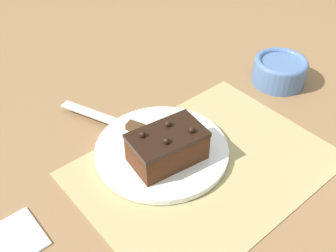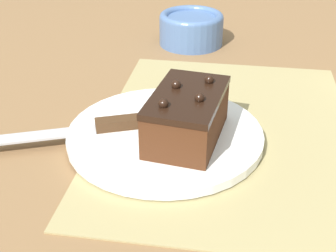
{
  "view_description": "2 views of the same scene",
  "coord_description": "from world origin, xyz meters",
  "px_view_note": "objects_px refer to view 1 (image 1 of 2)",
  "views": [
    {
      "loc": [
        -0.38,
        -0.34,
        0.53
      ],
      "look_at": [
        -0.0,
        0.1,
        0.03
      ],
      "focal_mm": 42.0,
      "sensor_mm": 36.0,
      "label": 1
    },
    {
      "loc": [
        -0.56,
        -0.01,
        0.33
      ],
      "look_at": [
        -0.05,
        0.07,
        0.03
      ],
      "focal_mm": 50.0,
      "sensor_mm": 36.0,
      "label": 2
    }
  ],
  "objects_px": {
    "serving_knife": "(127,125)",
    "small_bowl": "(280,70)",
    "chocolate_cake": "(167,146)",
    "cake_plate": "(162,150)"
  },
  "relations": [
    {
      "from": "cake_plate",
      "to": "small_bowl",
      "type": "relative_size",
      "value": 2.05
    },
    {
      "from": "small_bowl",
      "to": "cake_plate",
      "type": "bearing_deg",
      "value": -178.67
    },
    {
      "from": "chocolate_cake",
      "to": "serving_knife",
      "type": "height_order",
      "value": "chocolate_cake"
    },
    {
      "from": "serving_knife",
      "to": "small_bowl",
      "type": "relative_size",
      "value": 1.86
    },
    {
      "from": "small_bowl",
      "to": "serving_knife",
      "type": "bearing_deg",
      "value": 167.76
    },
    {
      "from": "serving_knife",
      "to": "small_bowl",
      "type": "xyz_separation_m",
      "value": [
        0.38,
        -0.08,
        0.01
      ]
    },
    {
      "from": "cake_plate",
      "to": "serving_knife",
      "type": "xyz_separation_m",
      "value": [
        -0.01,
        0.09,
        0.01
      ]
    },
    {
      "from": "cake_plate",
      "to": "chocolate_cake",
      "type": "distance_m",
      "value": 0.05
    },
    {
      "from": "cake_plate",
      "to": "chocolate_cake",
      "type": "bearing_deg",
      "value": -110.36
    },
    {
      "from": "chocolate_cake",
      "to": "small_bowl",
      "type": "bearing_deg",
      "value": 5.71
    }
  ]
}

